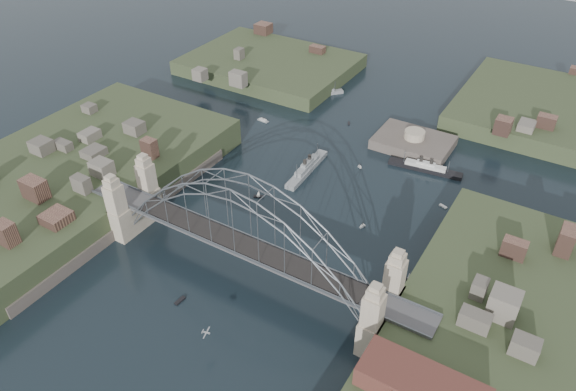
% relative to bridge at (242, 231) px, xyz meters
% --- Properties ---
extents(ground, '(500.00, 500.00, 0.00)m').
position_rel_bridge_xyz_m(ground, '(0.00, 0.00, -12.32)').
color(ground, black).
rests_on(ground, ground).
extents(bridge, '(84.00, 13.80, 24.60)m').
position_rel_bridge_xyz_m(bridge, '(0.00, 0.00, 0.00)').
color(bridge, '#4D4D50').
rests_on(bridge, ground).
extents(shore_west, '(50.50, 90.00, 12.00)m').
position_rel_bridge_xyz_m(shore_west, '(-57.32, 0.00, -10.35)').
color(shore_west, '#334023').
rests_on(shore_west, ground).
extents(shore_east, '(50.50, 90.00, 12.00)m').
position_rel_bridge_xyz_m(shore_east, '(57.32, 0.00, -10.35)').
color(shore_east, '#334023').
rests_on(shore_east, ground).
extents(headland_nw, '(60.00, 45.00, 9.00)m').
position_rel_bridge_xyz_m(headland_nw, '(-55.00, 95.00, -11.82)').
color(headland_nw, '#334023').
rests_on(headland_nw, ground).
extents(headland_ne, '(70.00, 55.00, 9.50)m').
position_rel_bridge_xyz_m(headland_ne, '(50.00, 110.00, -11.57)').
color(headland_ne, '#334023').
rests_on(headland_ne, ground).
extents(fort_island, '(22.00, 16.00, 9.40)m').
position_rel_bridge_xyz_m(fort_island, '(12.00, 70.00, -12.66)').
color(fort_island, '#504740').
rests_on(fort_island, ground).
extents(wharf_shed, '(20.00, 8.00, 4.00)m').
position_rel_bridge_xyz_m(wharf_shed, '(44.00, -14.00, -2.32)').
color(wharf_shed, '#592D26').
rests_on(wharf_shed, shore_east).
extents(naval_cruiser_near, '(3.71, 20.79, 6.21)m').
position_rel_bridge_xyz_m(naval_cruiser_near, '(-8.46, 42.05, -11.36)').
color(naval_cruiser_near, '#92979A').
rests_on(naval_cruiser_near, ground).
extents(naval_cruiser_far, '(11.40, 12.40, 5.00)m').
position_rel_bridge_xyz_m(naval_cruiser_far, '(-27.60, 86.71, -11.54)').
color(naval_cruiser_far, '#92979A').
rests_on(naval_cruiser_far, ground).
extents(ocean_liner, '(20.70, 5.15, 5.03)m').
position_rel_bridge_xyz_m(ocean_liner, '(19.45, 59.73, -11.54)').
color(ocean_liner, black).
rests_on(ocean_liner, ground).
extents(aeroplane, '(1.60, 2.83, 0.42)m').
position_rel_bridge_xyz_m(aeroplane, '(5.56, -20.19, -7.36)').
color(aeroplane, '#A9ADB1').
extents(small_boat_a, '(2.74, 1.96, 2.38)m').
position_rel_bridge_xyz_m(small_boat_a, '(-13.24, 25.04, -11.50)').
color(small_boat_a, silver).
rests_on(small_boat_a, ground).
extents(small_boat_b, '(1.03, 1.66, 1.43)m').
position_rel_bridge_xyz_m(small_boat_b, '(15.12, 27.97, -12.03)').
color(small_boat_b, silver).
rests_on(small_boat_b, ground).
extents(small_boat_c, '(1.06, 2.66, 0.45)m').
position_rel_bridge_xyz_m(small_boat_c, '(-6.96, -13.59, -12.17)').
color(small_boat_c, silver).
rests_on(small_boat_c, ground).
extents(small_boat_d, '(2.25, 1.36, 0.45)m').
position_rel_bridge_xyz_m(small_boat_d, '(29.29, 45.98, -12.17)').
color(small_boat_d, silver).
rests_on(small_boat_d, ground).
extents(small_boat_e, '(3.97, 1.68, 1.43)m').
position_rel_bridge_xyz_m(small_boat_e, '(-35.01, 59.94, -12.05)').
color(small_boat_e, silver).
rests_on(small_boat_e, ground).
extents(small_boat_f, '(1.40, 1.16, 1.43)m').
position_rel_bridge_xyz_m(small_boat_f, '(3.30, 51.39, -12.02)').
color(small_boat_f, silver).
rests_on(small_boat_f, ground).
extents(small_boat_h, '(1.39, 2.02, 0.45)m').
position_rel_bridge_xyz_m(small_boat_h, '(-10.55, 72.70, -12.17)').
color(small_boat_h, silver).
rests_on(small_boat_h, ground).
extents(small_boat_i, '(2.38, 2.18, 2.38)m').
position_rel_bridge_xyz_m(small_boat_i, '(31.29, 17.05, -11.47)').
color(small_boat_i, silver).
rests_on(small_boat_i, ground).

